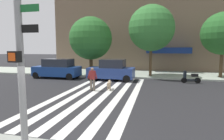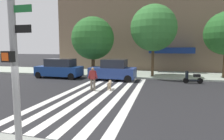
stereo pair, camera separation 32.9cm
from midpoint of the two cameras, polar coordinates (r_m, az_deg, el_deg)
ground_plane at (r=12.53m, az=-3.30°, el=-7.14°), size 160.00×160.00×0.00m
sidewalk_far at (r=21.92m, az=3.99°, el=-1.08°), size 80.00×6.00×0.15m
crosswalk_stripes at (r=12.60m, az=-4.34°, el=-7.06°), size 4.95×12.95×0.01m
traffic_light_pole at (r=5.47m, az=-28.36°, el=11.72°), size 0.74×0.46×5.80m
parked_car_near_curb at (r=19.71m, az=-16.73°, el=0.38°), size 4.62×2.04×1.94m
parked_car_behind_first at (r=17.60m, az=-0.67°, el=-0.11°), size 4.31×2.14×1.96m
parked_scooter at (r=17.45m, az=22.34°, el=-2.15°), size 1.63×0.56×1.11m
street_tree_nearest at (r=20.71m, az=-6.94°, el=9.51°), size 4.61×4.61×6.23m
street_tree_middle at (r=19.94m, az=11.37°, el=12.33°), size 4.68×4.68×7.22m
street_tree_further at (r=21.33m, az=30.27°, el=9.52°), size 4.14×4.14×6.33m
pedestrian_dog_walker at (r=13.26m, az=-6.67°, el=-2.34°), size 0.71×0.30×1.64m
dog_on_leash at (r=13.59m, az=-1.59°, el=-4.15°), size 0.37×1.12×0.65m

